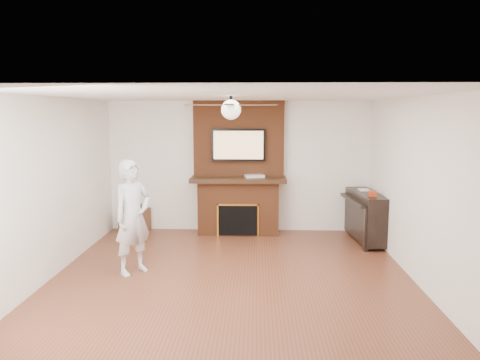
{
  "coord_description": "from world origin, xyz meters",
  "views": [
    {
      "loc": [
        0.34,
        -6.18,
        2.29
      ],
      "look_at": [
        0.09,
        0.9,
        1.26
      ],
      "focal_mm": 35.0,
      "sensor_mm": 36.0,
      "label": 1
    }
  ],
  "objects_px": {
    "fireplace": "(239,181)",
    "person": "(133,217)",
    "piano": "(366,215)",
    "side_table": "(135,220)"
  },
  "relations": [
    {
      "from": "person",
      "to": "fireplace",
      "type": "bearing_deg",
      "value": 7.13
    },
    {
      "from": "fireplace",
      "to": "piano",
      "type": "relative_size",
      "value": 1.81
    },
    {
      "from": "person",
      "to": "side_table",
      "type": "height_order",
      "value": "person"
    },
    {
      "from": "person",
      "to": "piano",
      "type": "xyz_separation_m",
      "value": [
        3.69,
        1.78,
        -0.34
      ]
    },
    {
      "from": "person",
      "to": "side_table",
      "type": "relative_size",
      "value": 2.98
    },
    {
      "from": "person",
      "to": "piano",
      "type": "bearing_deg",
      "value": -25.95
    },
    {
      "from": "fireplace",
      "to": "side_table",
      "type": "bearing_deg",
      "value": -178.07
    },
    {
      "from": "piano",
      "to": "person",
      "type": "bearing_deg",
      "value": -159.68
    },
    {
      "from": "fireplace",
      "to": "person",
      "type": "distance_m",
      "value": 2.73
    },
    {
      "from": "piano",
      "to": "side_table",
      "type": "bearing_deg",
      "value": 168.21
    }
  ]
}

